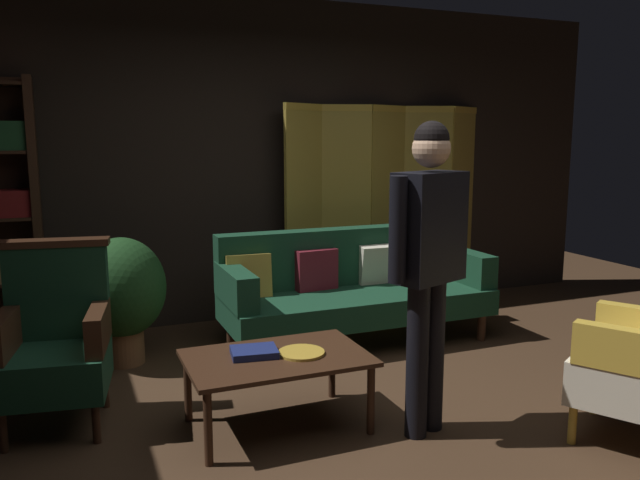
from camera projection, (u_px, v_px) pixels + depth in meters
ground_plane at (374, 428)px, 3.55m from camera, size 10.00×10.00×0.00m
back_wall at (249, 161)px, 5.56m from camera, size 7.20×0.10×2.80m
folding_screen at (387, 204)px, 5.96m from camera, size 2.13×0.30×1.90m
velvet_couch at (353, 284)px, 5.01m from camera, size 2.12×0.78×0.88m
coffee_table at (277, 364)px, 3.50m from camera, size 1.00×0.64×0.42m
armchair_wing_left at (56, 341)px, 3.54m from camera, size 0.67×0.66×1.04m
standing_figure at (428, 250)px, 3.34m from camera, size 0.56×0.34×1.70m
potted_plant at (122, 292)px, 4.48m from camera, size 0.62×0.62×0.92m
book_navy_cloth at (254, 352)px, 3.50m from camera, size 0.28×0.23×0.04m
brass_tray at (301, 353)px, 3.52m from camera, size 0.26×0.26×0.02m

